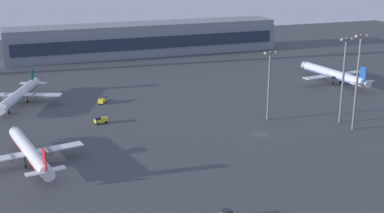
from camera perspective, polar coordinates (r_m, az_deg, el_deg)
The scene contains 10 objects.
ground_plane at distance 157.06m, azimuth 7.66°, elevation -3.04°, with size 416.00×416.00×0.00m, color #424449.
terminal_building at distance 277.54m, azimuth -5.26°, elevation 7.48°, with size 143.31×22.40×16.40m.
airplane_mid_apron at distance 139.25m, azimuth -17.50°, elevation -4.85°, with size 27.46×35.09×9.05m.
airplane_near_gate at distance 222.26m, azimuth 15.50°, elevation 3.46°, with size 30.85×39.54×10.14m.
airplane_taxiway_distant at distance 194.15m, azimuth -18.59°, elevation 1.25°, with size 29.24×37.11×9.89m.
maintenance_van at distance 189.33m, azimuth -9.88°, elevation 0.71°, with size 3.87×4.55×2.25m.
baggage_tractor at distance 167.21m, azimuth -10.09°, elevation -1.48°, with size 4.35×2.47×2.25m.
apron_light_west at distance 166.79m, azimuth 8.56°, elevation 2.86°, with size 4.80×0.90×22.86m.
apron_light_east at distance 168.47m, azimuth 16.46°, elevation 3.35°, with size 4.80×0.90×27.62m.
apron_light_central at distance 162.65m, azimuth 17.88°, elevation 3.14°, with size 4.80×0.90×29.71m.
Camera 1 is at (-68.95, -130.73, 53.14)m, focal length 48.07 mm.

